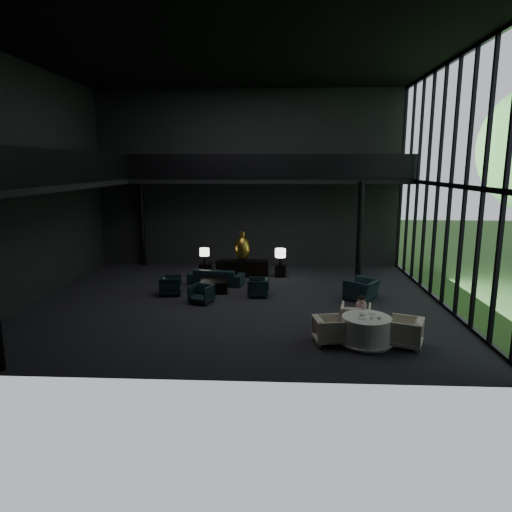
{
  "coord_description": "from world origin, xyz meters",
  "views": [
    {
      "loc": [
        1.38,
        -15.2,
        4.63
      ],
      "look_at": [
        0.6,
        0.5,
        1.51
      ],
      "focal_mm": 32.0,
      "sensor_mm": 36.0,
      "label": 1
    }
  ],
  "objects_px": {
    "console": "(243,268)",
    "side_table_right": "(280,271)",
    "dining_chair_east": "(406,330)",
    "bronze_urn": "(242,248)",
    "lounge_armchair_west": "(171,285)",
    "lounge_armchair_south": "(201,294)",
    "side_table_left": "(206,269)",
    "lounge_armchair_east": "(258,287)",
    "table_lamp_left": "(204,253)",
    "dining_chair_north": "(356,315)",
    "window_armchair": "(362,285)",
    "sofa": "(216,273)",
    "child": "(361,306)",
    "dining_table": "(366,332)",
    "dining_chair_west": "(329,329)",
    "coffee_table": "(214,286)",
    "table_lamp_right": "(280,254)"
  },
  "relations": [
    {
      "from": "dining_table",
      "to": "dining_chair_west",
      "type": "bearing_deg",
      "value": 177.16
    },
    {
      "from": "table_lamp_right",
      "to": "sofa",
      "type": "xyz_separation_m",
      "value": [
        -2.54,
        -1.18,
        -0.58
      ]
    },
    {
      "from": "table_lamp_left",
      "to": "dining_chair_north",
      "type": "xyz_separation_m",
      "value": [
        5.33,
        -6.23,
        -0.57
      ]
    },
    {
      "from": "bronze_urn",
      "to": "dining_chair_east",
      "type": "bearing_deg",
      "value": -57.06
    },
    {
      "from": "window_armchair",
      "to": "dining_chair_north",
      "type": "xyz_separation_m",
      "value": [
        -0.73,
        -3.1,
        -0.06
      ]
    },
    {
      "from": "bronze_urn",
      "to": "dining_chair_north",
      "type": "height_order",
      "value": "bronze_urn"
    },
    {
      "from": "table_lamp_left",
      "to": "dining_chair_north",
      "type": "relative_size",
      "value": 0.73
    },
    {
      "from": "lounge_armchair_east",
      "to": "dining_chair_north",
      "type": "height_order",
      "value": "dining_chair_north"
    },
    {
      "from": "bronze_urn",
      "to": "table_lamp_left",
      "type": "bearing_deg",
      "value": -176.76
    },
    {
      "from": "side_table_right",
      "to": "table_lamp_right",
      "type": "xyz_separation_m",
      "value": [
        0.0,
        -0.21,
        0.78
      ]
    },
    {
      "from": "console",
      "to": "dining_table",
      "type": "relative_size",
      "value": 1.51
    },
    {
      "from": "sofa",
      "to": "dining_chair_east",
      "type": "height_order",
      "value": "dining_chair_east"
    },
    {
      "from": "dining_chair_east",
      "to": "dining_chair_north",
      "type": "bearing_deg",
      "value": -113.89
    },
    {
      "from": "side_table_right",
      "to": "lounge_armchair_east",
      "type": "height_order",
      "value": "lounge_armchair_east"
    },
    {
      "from": "window_armchair",
      "to": "child",
      "type": "height_order",
      "value": "child"
    },
    {
      "from": "table_lamp_right",
      "to": "dining_chair_east",
      "type": "height_order",
      "value": "table_lamp_right"
    },
    {
      "from": "side_table_left",
      "to": "dining_table",
      "type": "xyz_separation_m",
      "value": [
        5.44,
        -7.43,
        0.05
      ]
    },
    {
      "from": "table_lamp_left",
      "to": "lounge_armchair_east",
      "type": "bearing_deg",
      "value": -50.59
    },
    {
      "from": "console",
      "to": "bronze_urn",
      "type": "xyz_separation_m",
      "value": [
        0.0,
        0.02,
        0.87
      ]
    },
    {
      "from": "bronze_urn",
      "to": "side_table_left",
      "type": "height_order",
      "value": "bronze_urn"
    },
    {
      "from": "sofa",
      "to": "coffee_table",
      "type": "relative_size",
      "value": 2.31
    },
    {
      "from": "console",
      "to": "child",
      "type": "relative_size",
      "value": 3.59
    },
    {
      "from": "coffee_table",
      "to": "dining_chair_east",
      "type": "distance_m",
      "value": 7.6
    },
    {
      "from": "side_table_left",
      "to": "table_lamp_right",
      "type": "relative_size",
      "value": 0.74
    },
    {
      "from": "console",
      "to": "side_table_left",
      "type": "bearing_deg",
      "value": 176.1
    },
    {
      "from": "lounge_armchair_east",
      "to": "window_armchair",
      "type": "distance_m",
      "value": 3.67
    },
    {
      "from": "table_lamp_left",
      "to": "dining_chair_north",
      "type": "bearing_deg",
      "value": -49.47
    },
    {
      "from": "console",
      "to": "dining_chair_east",
      "type": "bearing_deg",
      "value": -56.98
    },
    {
      "from": "console",
      "to": "side_table_right",
      "type": "relative_size",
      "value": 4.43
    },
    {
      "from": "dining_chair_north",
      "to": "child",
      "type": "xyz_separation_m",
      "value": [
        0.13,
        -0.12,
        0.3
      ]
    },
    {
      "from": "bronze_urn",
      "to": "child",
      "type": "distance_m",
      "value": 7.52
    },
    {
      "from": "sofa",
      "to": "dining_chair_east",
      "type": "distance_m",
      "value": 8.38
    },
    {
      "from": "dining_chair_north",
      "to": "table_lamp_left",
      "type": "bearing_deg",
      "value": -37.74
    },
    {
      "from": "console",
      "to": "table_lamp_right",
      "type": "bearing_deg",
      "value": -5.49
    },
    {
      "from": "lounge_armchair_east",
      "to": "child",
      "type": "relative_size",
      "value": 1.13
    },
    {
      "from": "dining_chair_north",
      "to": "dining_table",
      "type": "bearing_deg",
      "value": 107.95
    },
    {
      "from": "lounge_armchair_west",
      "to": "window_armchair",
      "type": "xyz_separation_m",
      "value": [
        6.85,
        -0.26,
        0.13
      ]
    },
    {
      "from": "bronze_urn",
      "to": "side_table_right",
      "type": "height_order",
      "value": "bronze_urn"
    },
    {
      "from": "dining_table",
      "to": "child",
      "type": "height_order",
      "value": "child"
    },
    {
      "from": "console",
      "to": "side_table_right",
      "type": "height_order",
      "value": "console"
    },
    {
      "from": "sofa",
      "to": "child",
      "type": "bearing_deg",
      "value": 143.42
    },
    {
      "from": "dining_table",
      "to": "child",
      "type": "relative_size",
      "value": 2.37
    },
    {
      "from": "lounge_armchair_south",
      "to": "dining_chair_west",
      "type": "xyz_separation_m",
      "value": [
        3.97,
        -3.38,
        0.07
      ]
    },
    {
      "from": "lounge_armchair_west",
      "to": "side_table_left",
      "type": "bearing_deg",
      "value": -23.66
    },
    {
      "from": "sofa",
      "to": "console",
      "type": "bearing_deg",
      "value": -114.96
    },
    {
      "from": "side_table_left",
      "to": "lounge_armchair_east",
      "type": "xyz_separation_m",
      "value": [
        2.39,
        -3.09,
        0.07
      ]
    },
    {
      "from": "console",
      "to": "dining_chair_east",
      "type": "relative_size",
      "value": 2.41
    },
    {
      "from": "lounge_armchair_west",
      "to": "lounge_armchair_south",
      "type": "distance_m",
      "value": 1.61
    },
    {
      "from": "side_table_right",
      "to": "coffee_table",
      "type": "distance_m",
      "value": 3.49
    },
    {
      "from": "lounge_armchair_south",
      "to": "dining_chair_west",
      "type": "bearing_deg",
      "value": -18.59
    }
  ]
}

